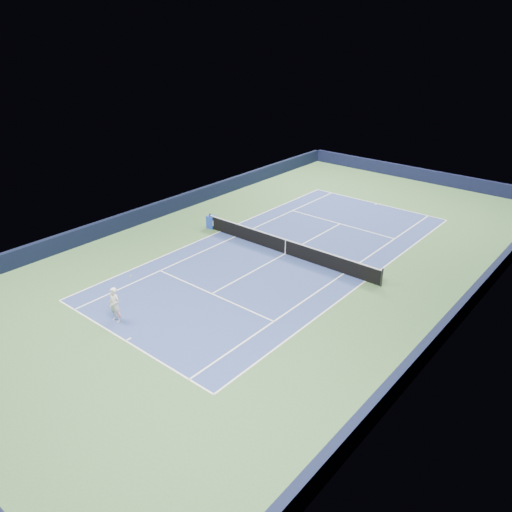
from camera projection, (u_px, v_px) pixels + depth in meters
The scene contains 19 objects.
ground at pixel (285, 254), 30.47m from camera, with size 40.00×40.00×0.00m, color #385D33.
wall_far at pixel (420, 175), 43.96m from camera, with size 22.00×0.35×1.10m, color black.
wall_right at pixel (466, 305), 23.97m from camera, with size 0.35×40.00×1.10m, color black.
wall_left at pixel (167, 207), 36.49m from camera, with size 0.35×40.00×1.10m, color black.
court_surface at pixel (285, 254), 30.47m from camera, with size 10.97×23.77×0.01m, color navy.
baseline_far at pixel (377, 204), 38.69m from camera, with size 10.97×0.08×0.00m, color white.
baseline_near at pixel (126, 341), 22.23m from camera, with size 10.97×0.08×0.00m, color white.
sideline_doubles_right at pixel (365, 281), 27.29m from camera, with size 0.08×23.77×0.00m, color white.
sideline_doubles_left at pixel (220, 231), 33.64m from camera, with size 0.08×23.77×0.00m, color white.
sideline_singles_right at pixel (344, 274), 28.08m from camera, with size 0.08×23.77×0.00m, color white.
sideline_singles_left at pixel (235, 237), 32.84m from camera, with size 0.08×23.77×0.00m, color white.
service_line_far at pixel (340, 224), 34.90m from camera, with size 8.23×0.08×0.00m, color white.
service_line_near at pixel (212, 294), 26.03m from camera, with size 8.23×0.08×0.00m, color white.
center_service_line at pixel (285, 254), 30.46m from camera, with size 0.08×12.80×0.00m, color white.
center_mark_far at pixel (376, 204), 38.59m from camera, with size 0.08×0.30×0.00m, color white.
center_mark_near at pixel (128, 339), 22.33m from camera, with size 0.08×0.30×0.00m, color white.
tennis_net at pixel (285, 246), 30.25m from camera, with size 12.90×0.10×1.07m.
sponsor_cube at pixel (211, 222), 34.05m from camera, with size 0.60×0.53×0.87m.
tennis_player at pixel (115, 305), 23.34m from camera, with size 0.82×1.28×2.06m.
Camera 1 is at (16.28, -22.30, 13.00)m, focal length 35.00 mm.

